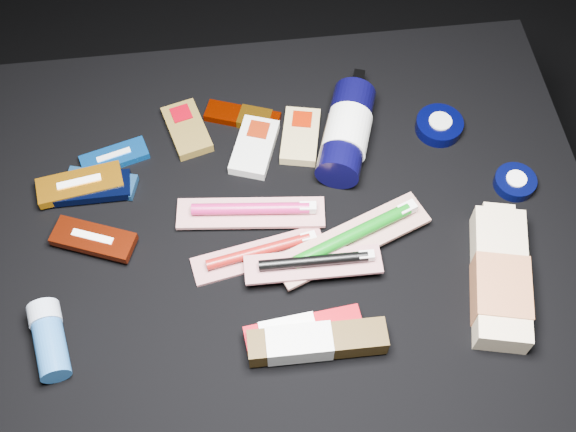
{
  "coord_description": "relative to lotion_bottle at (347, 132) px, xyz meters",
  "views": [
    {
      "loc": [
        -0.05,
        -0.54,
        1.35
      ],
      "look_at": [
        0.01,
        0.01,
        0.42
      ],
      "focal_mm": 45.0,
      "sensor_mm": 36.0,
      "label": 1
    }
  ],
  "objects": [
    {
      "name": "lotion_bottle",
      "position": [
        0.0,
        0.0,
        0.0
      ],
      "size": [
        0.12,
        0.22,
        0.07
      ],
      "rotation": [
        0.0,
        0.0,
        -0.33
      ],
      "color": "black",
      "rests_on": "cloth_table"
    },
    {
      "name": "ground",
      "position": [
        -0.13,
        -0.14,
        -0.43
      ],
      "size": [
        3.0,
        3.0,
        0.0
      ],
      "primitive_type": "plane",
      "color": "black",
      "rests_on": "ground"
    },
    {
      "name": "luna_bar_3",
      "position": [
        -0.42,
        -0.04,
        -0.02
      ],
      "size": [
        0.14,
        0.07,
        0.02
      ],
      "rotation": [
        0.0,
        0.0,
        0.16
      ],
      "color": "#C8750D",
      "rests_on": "cloth_table"
    },
    {
      "name": "bodywash_bottle",
      "position": [
        0.18,
        -0.28,
        -0.01
      ],
      "size": [
        0.12,
        0.23,
        0.05
      ],
      "rotation": [
        0.0,
        0.0,
        -0.23
      ],
      "color": "beige",
      "rests_on": "cloth_table"
    },
    {
      "name": "luna_bar_1",
      "position": [
        -0.39,
        -0.03,
        -0.03
      ],
      "size": [
        0.12,
        0.07,
        0.01
      ],
      "rotation": [
        0.0,
        0.0,
        -0.28
      ],
      "color": "#2562A7",
      "rests_on": "cloth_table"
    },
    {
      "name": "power_bar",
      "position": [
        -0.16,
        0.07,
        -0.03
      ],
      "size": [
        0.13,
        0.08,
        0.02
      ],
      "rotation": [
        0.0,
        0.0,
        -0.35
      ],
      "color": "#701200",
      "rests_on": "cloth_table"
    },
    {
      "name": "luna_bar_0",
      "position": [
        -0.37,
        0.02,
        -0.03
      ],
      "size": [
        0.11,
        0.07,
        0.01
      ],
      "rotation": [
        0.0,
        0.0,
        0.28
      ],
      "color": "blue",
      "rests_on": "cloth_table"
    },
    {
      "name": "toothbrush_pack_1",
      "position": [
        -0.16,
        -0.12,
        -0.02
      ],
      "size": [
        0.23,
        0.08,
        0.03
      ],
      "rotation": [
        0.0,
        0.0,
        -0.1
      ],
      "color": "beige",
      "rests_on": "cloth_table"
    },
    {
      "name": "deodorant_stick",
      "position": [
        -0.46,
        -0.29,
        -0.01
      ],
      "size": [
        0.07,
        0.11,
        0.05
      ],
      "rotation": [
        0.0,
        0.0,
        0.22
      ],
      "color": "#215390",
      "rests_on": "cloth_table"
    },
    {
      "name": "luna_bar_2",
      "position": [
        -0.41,
        -0.04,
        -0.02
      ],
      "size": [
        0.13,
        0.05,
        0.02
      ],
      "rotation": [
        0.0,
        0.0,
        0.01
      ],
      "color": "black",
      "rests_on": "cloth_table"
    },
    {
      "name": "luna_bar_4",
      "position": [
        -0.4,
        -0.14,
        -0.02
      ],
      "size": [
        0.13,
        0.09,
        0.02
      ],
      "rotation": [
        0.0,
        0.0,
        -0.38
      ],
      "color": "#681806",
      "rests_on": "cloth_table"
    },
    {
      "name": "clif_bar_2",
      "position": [
        -0.07,
        0.02,
        -0.03
      ],
      "size": [
        0.08,
        0.12,
        0.02
      ],
      "rotation": [
        0.0,
        0.0,
        -0.22
      ],
      "color": "tan",
      "rests_on": "cloth_table"
    },
    {
      "name": "toothbrush_pack_0",
      "position": [
        -0.16,
        -0.19,
        -0.03
      ],
      "size": [
        0.2,
        0.08,
        0.02
      ],
      "rotation": [
        0.0,
        0.0,
        0.18
      ],
      "color": "#BEB4B1",
      "rests_on": "cloth_table"
    },
    {
      "name": "toothbrush_pack_2",
      "position": [
        -0.02,
        -0.18,
        -0.01
      ],
      "size": [
        0.25,
        0.14,
        0.03
      ],
      "rotation": [
        0.0,
        0.0,
        0.38
      ],
      "color": "beige",
      "rests_on": "cloth_table"
    },
    {
      "name": "cream_tin_lower",
      "position": [
        0.25,
        -0.11,
        -0.03
      ],
      "size": [
        0.07,
        0.07,
        0.02
      ],
      "rotation": [
        0.0,
        0.0,
        -0.23
      ],
      "color": "black",
      "rests_on": "cloth_table"
    },
    {
      "name": "clif_bar_0",
      "position": [
        -0.26,
        0.06,
        -0.03
      ],
      "size": [
        0.08,
        0.12,
        0.02
      ],
      "rotation": [
        0.0,
        0.0,
        0.27
      ],
      "color": "brown",
      "rests_on": "cloth_table"
    },
    {
      "name": "cream_tin_upper",
      "position": [
        0.16,
        0.01,
        -0.02
      ],
      "size": [
        0.08,
        0.08,
        0.02
      ],
      "rotation": [
        0.0,
        0.0,
        -0.33
      ],
      "color": "black",
      "rests_on": "cloth_table"
    },
    {
      "name": "toothpaste_carton_red",
      "position": [
        -0.12,
        -0.32,
        -0.02
      ],
      "size": [
        0.17,
        0.05,
        0.03
      ],
      "rotation": [
        0.0,
        0.0,
        0.1
      ],
      "color": "#900009",
      "rests_on": "cloth_table"
    },
    {
      "name": "cloth_table",
      "position": [
        -0.13,
        -0.14,
        -0.23
      ],
      "size": [
        0.98,
        0.78,
        0.4
      ],
      "primitive_type": "cube",
      "color": "black",
      "rests_on": "ground"
    },
    {
      "name": "clif_bar_1",
      "position": [
        -0.15,
        0.01,
        -0.03
      ],
      "size": [
        0.09,
        0.12,
        0.02
      ],
      "rotation": [
        0.0,
        0.0,
        -0.34
      ],
      "color": "silver",
      "rests_on": "cloth_table"
    },
    {
      "name": "toothpaste_carton_green",
      "position": [
        -0.1,
        -0.34,
        -0.01
      ],
      "size": [
        0.19,
        0.04,
        0.04
      ],
      "rotation": [
        0.0,
        0.0,
        -0.01
      ],
      "color": "#3A280D",
      "rests_on": "cloth_table"
    },
    {
      "name": "toothbrush_pack_3",
      "position": [
        -0.08,
        -0.22,
        -0.01
      ],
      "size": [
        0.2,
        0.05,
        0.02
      ],
      "rotation": [
        0.0,
        0.0,
        -0.02
      ],
      "color": "#B3AAA7",
      "rests_on": "cloth_table"
    }
  ]
}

